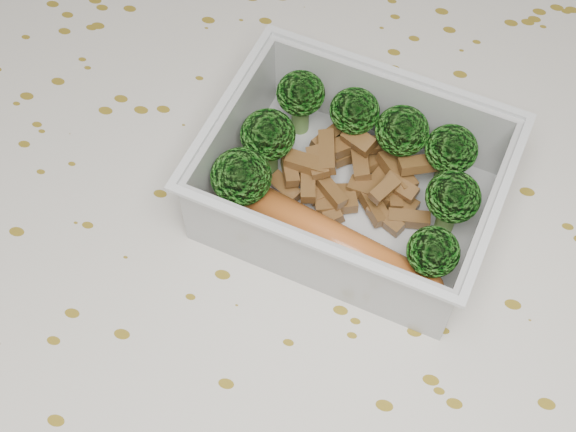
# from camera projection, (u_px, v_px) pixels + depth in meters

# --- Properties ---
(dining_table) EXTENTS (1.40, 0.90, 0.75)m
(dining_table) POSITION_uv_depth(u_px,v_px,m) (285.00, 306.00, 0.56)
(dining_table) COLOR brown
(dining_table) RESTS_ON ground
(tablecloth) EXTENTS (1.46, 0.96, 0.19)m
(tablecloth) POSITION_uv_depth(u_px,v_px,m) (285.00, 273.00, 0.52)
(tablecloth) COLOR silver
(tablecloth) RESTS_ON dining_table
(lunch_container) EXTENTS (0.19, 0.16, 0.06)m
(lunch_container) POSITION_uv_depth(u_px,v_px,m) (351.00, 188.00, 0.48)
(lunch_container) COLOR silver
(lunch_container) RESTS_ON tablecloth
(broccoli_florets) EXTENTS (0.16, 0.12, 0.05)m
(broccoli_florets) POSITION_uv_depth(u_px,v_px,m) (354.00, 156.00, 0.48)
(broccoli_florets) COLOR #608C3F
(broccoli_florets) RESTS_ON lunch_container
(meat_pile) EXTENTS (0.10, 0.07, 0.03)m
(meat_pile) POSITION_uv_depth(u_px,v_px,m) (354.00, 178.00, 0.49)
(meat_pile) COLOR brown
(meat_pile) RESTS_ON lunch_container
(sausage) EXTENTS (0.14, 0.06, 0.02)m
(sausage) POSITION_uv_depth(u_px,v_px,m) (333.00, 242.00, 0.47)
(sausage) COLOR #C15F26
(sausage) RESTS_ON lunch_container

